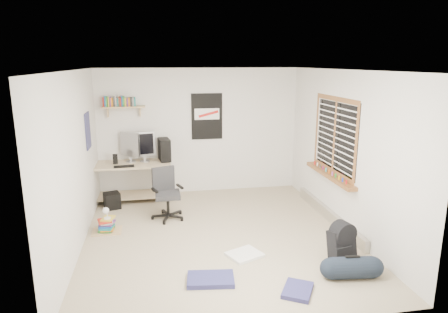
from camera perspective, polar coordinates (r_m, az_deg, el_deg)
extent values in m
cube|color=gray|center=(6.27, -0.85, -11.30)|extent=(4.00, 4.50, 0.01)
cube|color=white|center=(5.70, -0.94, 12.29)|extent=(4.00, 4.50, 0.01)
cube|color=silver|center=(8.05, -3.52, 3.61)|extent=(4.00, 0.01, 2.50)
cube|color=silver|center=(5.89, -20.54, -0.88)|extent=(0.01, 4.50, 2.50)
cube|color=silver|center=(6.48, 16.87, 0.66)|extent=(0.01, 4.50, 2.50)
cube|color=tan|center=(7.89, -13.56, -3.55)|extent=(1.75, 1.05, 0.74)
cube|color=#A6A5AA|center=(7.81, -13.23, 0.91)|extent=(0.40, 0.33, 0.46)
cube|color=#B1B1B6|center=(7.80, -11.31, 0.97)|extent=(0.43, 0.19, 0.46)
cube|color=black|center=(7.80, -8.52, 0.98)|extent=(0.25, 0.43, 0.43)
cube|color=black|center=(7.51, -14.10, -1.37)|extent=(0.38, 0.16, 0.02)
cube|color=black|center=(7.77, -15.27, -0.34)|extent=(0.10, 0.10, 0.18)
cube|color=black|center=(7.75, -8.47, -0.02)|extent=(0.10, 0.10, 0.18)
cube|color=#27282A|center=(6.82, -8.07, -4.90)|extent=(0.72, 0.72, 0.88)
cube|color=tan|center=(7.82, -14.15, 6.87)|extent=(0.80, 0.22, 0.24)
cube|color=black|center=(8.00, -2.46, 5.73)|extent=(0.62, 0.03, 0.92)
cube|color=navy|center=(6.99, -18.88, 3.50)|extent=(0.02, 0.42, 0.60)
cube|color=brown|center=(6.69, 15.41, 2.88)|extent=(0.10, 1.50, 1.26)
cube|color=#B7B2A8|center=(7.05, 14.76, -8.05)|extent=(0.08, 2.50, 0.18)
cube|color=black|center=(5.72, 16.47, -12.18)|extent=(0.39, 0.34, 0.45)
cylinder|color=black|center=(5.35, 17.78, -14.86)|extent=(0.30, 0.30, 0.54)
cube|color=silver|center=(5.68, 2.95, -13.81)|extent=(0.55, 0.52, 0.04)
cube|color=navy|center=(5.09, -1.92, -17.14)|extent=(0.61, 0.43, 0.06)
cube|color=navy|center=(4.97, 10.48, -18.28)|extent=(0.48, 0.52, 0.05)
cube|color=brown|center=(6.62, -16.45, -9.04)|extent=(0.46, 0.37, 0.31)
cube|color=silver|center=(6.52, -16.42, -7.23)|extent=(0.13, 0.19, 0.18)
cube|color=black|center=(7.60, -15.69, -6.12)|extent=(0.34, 0.34, 0.30)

